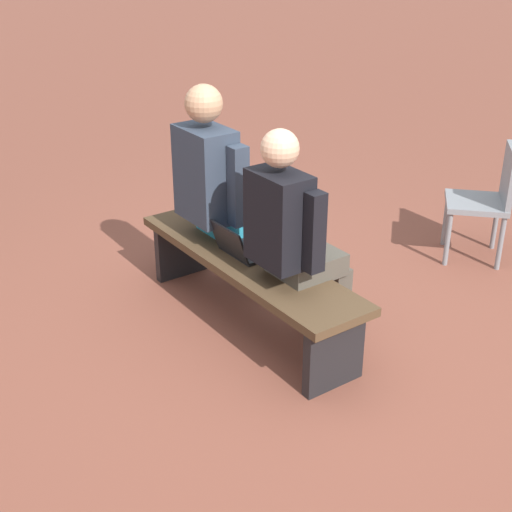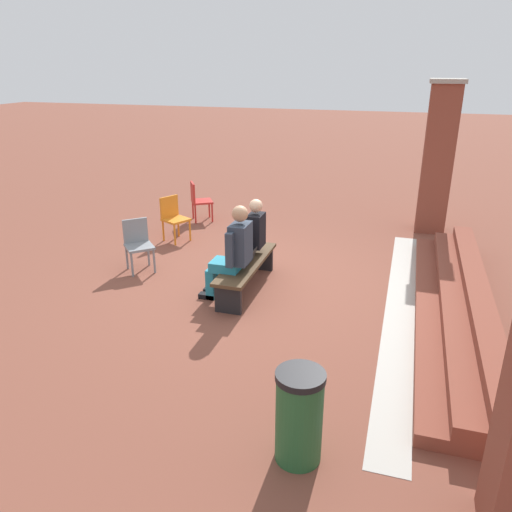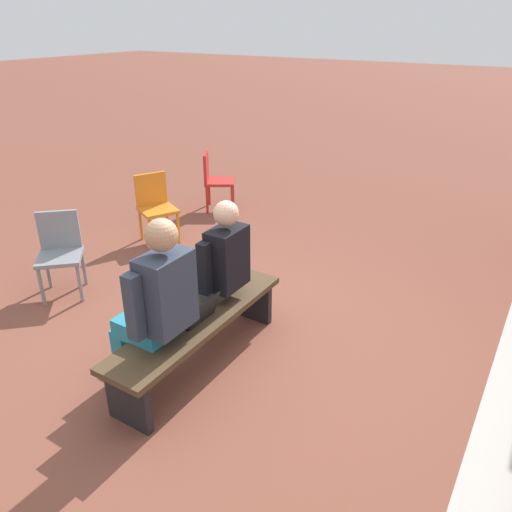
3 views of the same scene
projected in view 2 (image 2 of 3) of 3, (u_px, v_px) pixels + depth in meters
ground_plane at (255, 281)px, 7.81m from camera, size 60.00×60.00×0.00m
concrete_strip at (400, 309)px, 6.93m from camera, size 6.26×0.40×0.01m
brick_steps at (459, 305)px, 6.66m from camera, size 5.46×0.90×0.45m
brick_pillar_left_of_steps at (438, 158)px, 9.66m from camera, size 0.64×0.64×2.92m
bench at (246, 267)px, 7.42m from camera, size 1.80×0.44×0.45m
person_student at (249, 237)px, 7.62m from camera, size 0.52×0.66×1.31m
person_adult at (233, 251)px, 6.96m from camera, size 0.58×0.73×1.41m
laptop at (246, 259)px, 7.32m from camera, size 0.32×0.29×0.21m
plastic_chair_by_pillar at (198, 199)px, 10.63m from camera, size 0.58×0.58×0.84m
plastic_chair_mid_courtyard at (173, 216)px, 9.46m from camera, size 0.57×0.57×0.84m
plastic_chair_far_left at (138, 242)px, 8.09m from camera, size 0.59×0.59×0.84m
litter_bin at (299, 416)px, 4.18m from camera, size 0.42×0.42×0.86m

